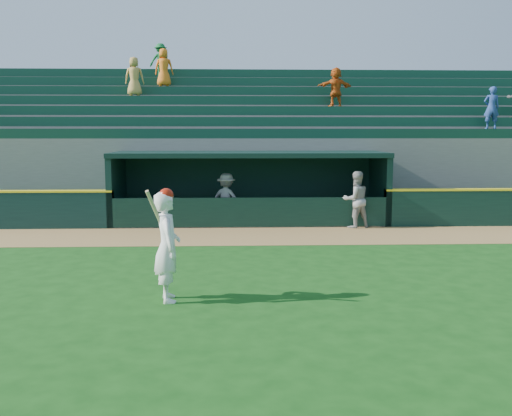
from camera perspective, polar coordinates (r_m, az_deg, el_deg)
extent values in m
plane|color=#134511|center=(12.55, 0.28, -6.86)|extent=(120.00, 120.00, 0.00)
cube|color=olive|center=(17.33, -0.42, -2.82)|extent=(40.00, 3.00, 0.01)
imported|color=#9B9B96|center=(19.04, 9.95, 0.83)|extent=(1.06, 0.91, 1.87)
imported|color=gray|center=(19.44, -2.98, 0.91)|extent=(1.30, 1.02, 1.76)
cube|color=#61605C|center=(20.09, -0.66, -1.34)|extent=(9.00, 2.60, 0.04)
cube|color=black|center=(20.35, -13.73, 1.76)|extent=(0.20, 2.60, 2.30)
cube|color=black|center=(20.59, 12.25, 1.87)|extent=(0.20, 2.60, 2.30)
cube|color=black|center=(21.24, -0.76, 2.21)|extent=(9.40, 0.20, 2.30)
cube|color=black|center=(19.86, -0.67, 5.40)|extent=(9.40, 2.80, 0.16)
cube|color=black|center=(18.81, -0.57, -0.47)|extent=(9.00, 0.16, 1.00)
cube|color=brown|center=(20.85, -0.72, -0.38)|extent=(8.40, 0.45, 0.10)
cube|color=slate|center=(21.74, -0.80, 3.14)|extent=(34.00, 0.85, 2.91)
cube|color=#0F3828|center=(21.55, -0.80, 7.45)|extent=(34.00, 0.60, 0.36)
cube|color=slate|center=(22.57, -0.85, 3.87)|extent=(34.00, 0.85, 3.36)
cube|color=#0F3828|center=(22.41, -0.85, 8.61)|extent=(34.00, 0.60, 0.36)
cube|color=slate|center=(23.40, -0.90, 4.56)|extent=(34.00, 0.85, 3.81)
cube|color=#0F3828|center=(23.27, -0.91, 9.67)|extent=(34.00, 0.60, 0.36)
cube|color=slate|center=(24.24, -0.95, 5.19)|extent=(34.00, 0.85, 4.26)
cube|color=#0F3828|center=(24.14, -0.95, 10.67)|extent=(34.00, 0.60, 0.36)
cube|color=slate|center=(25.08, -0.99, 5.78)|extent=(34.00, 0.85, 4.71)
cube|color=#0F3828|center=(25.01, -1.00, 11.59)|extent=(34.00, 0.60, 0.36)
cube|color=slate|center=(25.93, -1.03, 6.34)|extent=(34.00, 0.85, 5.16)
cube|color=#0F3828|center=(25.90, -1.04, 12.45)|extent=(34.00, 0.60, 0.36)
cube|color=slate|center=(26.77, -1.07, 6.86)|extent=(34.00, 0.85, 5.61)
cube|color=#0F3828|center=(26.79, -1.08, 13.25)|extent=(34.00, 0.60, 0.36)
cube|color=slate|center=(27.35, -1.09, 6.87)|extent=(34.50, 0.30, 5.61)
imported|color=orange|center=(25.29, -9.20, 13.69)|extent=(0.79, 0.51, 1.61)
imported|color=navy|center=(23.70, 22.49, 9.25)|extent=(0.63, 0.46, 1.59)
imported|color=#186D31|center=(26.21, -9.51, 14.32)|extent=(0.99, 0.59, 1.49)
imported|color=gold|center=(24.57, -12.07, 12.73)|extent=(0.80, 0.55, 1.59)
imported|color=#CD5716|center=(23.70, 7.97, 11.89)|extent=(1.51, 0.77, 1.56)
imported|color=white|center=(10.70, -8.87, -3.84)|extent=(0.64, 0.84, 2.05)
sphere|color=#AE1C09|center=(10.55, -8.97, 1.25)|extent=(0.27, 0.27, 0.27)
cylinder|color=#D7C38A|center=(10.39, -10.07, -0.16)|extent=(0.29, 0.47, 0.76)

